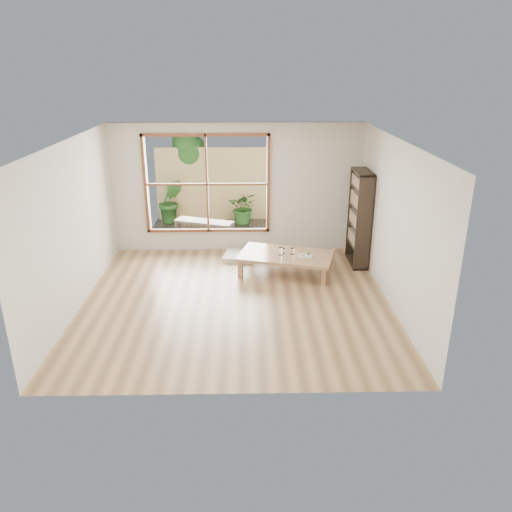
{
  "coord_description": "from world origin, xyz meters",
  "views": [
    {
      "loc": [
        0.18,
        -7.43,
        3.66
      ],
      "look_at": [
        0.35,
        0.6,
        0.55
      ],
      "focal_mm": 35.0,
      "sensor_mm": 36.0,
      "label": 1
    }
  ],
  "objects": [
    {
      "name": "low_table",
      "position": [
        0.91,
        1.15,
        0.33
      ],
      "size": [
        1.89,
        1.38,
        0.37
      ],
      "rotation": [
        0.0,
        0.0,
        -0.28
      ],
      "color": "#967248",
      "rests_on": "ground"
    },
    {
      "name": "glass_small",
      "position": [
        0.83,
        1.29,
        0.41
      ],
      "size": [
        0.06,
        0.06,
        0.08
      ],
      "primitive_type": "cylinder",
      "color": "silver",
      "rests_on": "low_table"
    },
    {
      "name": "shrub_left",
      "position": [
        -1.64,
        4.3,
        0.55
      ],
      "size": [
        0.67,
        0.59,
        1.05
      ],
      "primitive_type": "imported",
      "rotation": [
        0.0,
        0.0,
        0.22
      ],
      "color": "#2F5A21",
      "rests_on": "deck"
    },
    {
      "name": "glass_mid",
      "position": [
        1.03,
        1.15,
        0.43
      ],
      "size": [
        0.08,
        0.08,
        0.11
      ],
      "primitive_type": "cylinder",
      "color": "silver",
      "rests_on": "low_table"
    },
    {
      "name": "ground",
      "position": [
        0.0,
        0.0,
        0.0
      ],
      "size": [
        5.0,
        5.0,
        0.0
      ],
      "primitive_type": "plane",
      "color": "tan",
      "rests_on": "ground"
    },
    {
      "name": "deck",
      "position": [
        -0.6,
        3.56,
        0.0
      ],
      "size": [
        2.8,
        2.0,
        0.05
      ],
      "primitive_type": "cube",
      "color": "#312924",
      "rests_on": "ground"
    },
    {
      "name": "food_tray",
      "position": [
        1.26,
        1.04,
        0.39
      ],
      "size": [
        0.3,
        0.24,
        0.08
      ],
      "rotation": [
        0.0,
        0.0,
        -0.22
      ],
      "color": "white",
      "rests_on": "low_table"
    },
    {
      "name": "bamboo_fence",
      "position": [
        -0.6,
        4.56,
        0.9
      ],
      "size": [
        2.8,
        0.06,
        1.8
      ],
      "primitive_type": "cube",
      "color": "#D7BC6E",
      "rests_on": "ground"
    },
    {
      "name": "glass_short",
      "position": [
        0.88,
        1.22,
        0.41
      ],
      "size": [
        0.07,
        0.07,
        0.08
      ],
      "primitive_type": "cylinder",
      "color": "silver",
      "rests_on": "low_table"
    },
    {
      "name": "glass_tall",
      "position": [
        0.8,
        1.11,
        0.44
      ],
      "size": [
        0.08,
        0.08,
        0.14
      ],
      "primitive_type": "cylinder",
      "color": "silver",
      "rests_on": "low_table"
    },
    {
      "name": "bookshelf",
      "position": [
        2.33,
        1.62,
        0.91
      ],
      "size": [
        0.29,
        0.82,
        1.82
      ],
      "primitive_type": "cube",
      "color": "black",
      "rests_on": "ground"
    },
    {
      "name": "shrub_right",
      "position": [
        0.13,
        4.19,
        0.42
      ],
      "size": [
        0.8,
        0.73,
        0.79
      ],
      "primitive_type": "imported",
      "rotation": [
        0.0,
        0.0,
        -0.16
      ],
      "color": "#2F5A21",
      "rests_on": "deck"
    },
    {
      "name": "garden_bench",
      "position": [
        -0.74,
        3.07,
        0.37
      ],
      "size": [
        1.34,
        0.79,
        0.41
      ],
      "rotation": [
        0.0,
        0.0,
        -0.35
      ],
      "color": "black",
      "rests_on": "deck"
    },
    {
      "name": "floor_cushion",
      "position": [
        0.05,
        1.92,
        0.04
      ],
      "size": [
        0.7,
        0.7,
        0.09
      ],
      "primitive_type": "cube",
      "rotation": [
        0.0,
        0.0,
        -0.16
      ],
      "color": "white",
      "rests_on": "ground"
    },
    {
      "name": "garden_tree",
      "position": [
        -1.28,
        4.86,
        1.63
      ],
      "size": [
        1.04,
        0.85,
        2.22
      ],
      "color": "#4C3D2D",
      "rests_on": "ground"
    }
  ]
}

